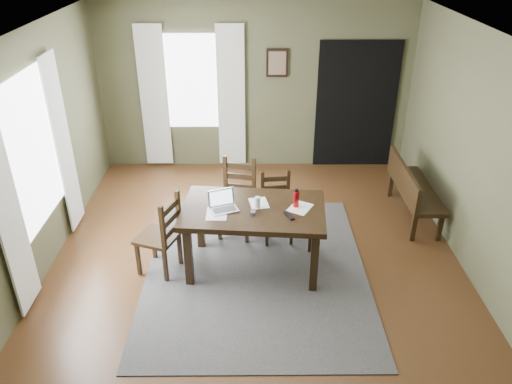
{
  "coord_description": "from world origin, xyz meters",
  "views": [
    {
      "loc": [
        -0.04,
        -4.83,
        3.67
      ],
      "look_at": [
        0.0,
        0.3,
        0.9
      ],
      "focal_mm": 35.0,
      "sensor_mm": 36.0,
      "label": 1
    }
  ],
  "objects_px": {
    "chair_end": "(161,236)",
    "water_bottle": "(296,199)",
    "laptop": "(223,204)",
    "bench": "(411,187)",
    "chair_back_left": "(237,199)",
    "chair_back_right": "(277,208)",
    "dining_table": "(254,216)"
  },
  "relations": [
    {
      "from": "chair_end",
      "to": "water_bottle",
      "type": "bearing_deg",
      "value": 113.45
    },
    {
      "from": "chair_end",
      "to": "laptop",
      "type": "xyz_separation_m",
      "value": [
        0.72,
        0.06,
        0.38
      ]
    },
    {
      "from": "water_bottle",
      "to": "bench",
      "type": "bearing_deg",
      "value": 33.79
    },
    {
      "from": "chair_back_left",
      "to": "laptop",
      "type": "distance_m",
      "value": 0.88
    },
    {
      "from": "chair_back_left",
      "to": "chair_back_right",
      "type": "xyz_separation_m",
      "value": [
        0.51,
        -0.13,
        -0.06
      ]
    },
    {
      "from": "chair_back_left",
      "to": "bench",
      "type": "height_order",
      "value": "chair_back_left"
    },
    {
      "from": "laptop",
      "to": "water_bottle",
      "type": "relative_size",
      "value": 1.62
    },
    {
      "from": "bench",
      "to": "chair_end",
      "type": "bearing_deg",
      "value": 110.74
    },
    {
      "from": "chair_back_left",
      "to": "water_bottle",
      "type": "distance_m",
      "value": 1.11
    },
    {
      "from": "chair_end",
      "to": "water_bottle",
      "type": "height_order",
      "value": "water_bottle"
    },
    {
      "from": "chair_end",
      "to": "chair_back_left",
      "type": "bearing_deg",
      "value": 154.71
    },
    {
      "from": "bench",
      "to": "laptop",
      "type": "distance_m",
      "value": 2.81
    },
    {
      "from": "dining_table",
      "to": "bench",
      "type": "distance_m",
      "value": 2.48
    },
    {
      "from": "laptop",
      "to": "water_bottle",
      "type": "xyz_separation_m",
      "value": [
        0.83,
        0.03,
        0.05
      ]
    },
    {
      "from": "dining_table",
      "to": "bench",
      "type": "bearing_deg",
      "value": 33.03
    },
    {
      "from": "dining_table",
      "to": "bench",
      "type": "height_order",
      "value": "dining_table"
    },
    {
      "from": "chair_end",
      "to": "chair_back_left",
      "type": "xyz_separation_m",
      "value": [
        0.85,
        0.85,
        0.01
      ]
    },
    {
      "from": "dining_table",
      "to": "chair_back_right",
      "type": "bearing_deg",
      "value": 70.37
    },
    {
      "from": "dining_table",
      "to": "chair_back_left",
      "type": "height_order",
      "value": "chair_back_left"
    },
    {
      "from": "dining_table",
      "to": "bench",
      "type": "relative_size",
      "value": 1.21
    },
    {
      "from": "chair_back_right",
      "to": "chair_end",
      "type": "bearing_deg",
      "value": -159.52
    },
    {
      "from": "water_bottle",
      "to": "dining_table",
      "type": "bearing_deg",
      "value": -176.37
    },
    {
      "from": "dining_table",
      "to": "chair_back_left",
      "type": "relative_size",
      "value": 1.65
    },
    {
      "from": "chair_back_right",
      "to": "chair_back_left",
      "type": "bearing_deg",
      "value": 158.73
    },
    {
      "from": "bench",
      "to": "laptop",
      "type": "xyz_separation_m",
      "value": [
        -2.53,
        -1.17,
        0.4
      ]
    },
    {
      "from": "chair_back_left",
      "to": "laptop",
      "type": "height_order",
      "value": "chair_back_left"
    },
    {
      "from": "dining_table",
      "to": "water_bottle",
      "type": "bearing_deg",
      "value": 8.54
    },
    {
      "from": "laptop",
      "to": "chair_back_right",
      "type": "bearing_deg",
      "value": 25.35
    },
    {
      "from": "bench",
      "to": "water_bottle",
      "type": "distance_m",
      "value": 2.09
    },
    {
      "from": "water_bottle",
      "to": "chair_back_right",
      "type": "bearing_deg",
      "value": 106.5
    },
    {
      "from": "chair_end",
      "to": "bench",
      "type": "relative_size",
      "value": 0.71
    },
    {
      "from": "bench",
      "to": "water_bottle",
      "type": "relative_size",
      "value": 6.25
    }
  ]
}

